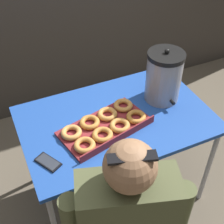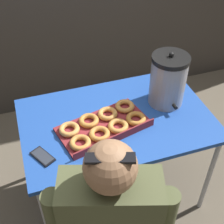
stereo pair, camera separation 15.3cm
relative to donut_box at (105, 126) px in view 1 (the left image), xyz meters
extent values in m
plane|color=brown|center=(0.10, 0.05, -0.76)|extent=(12.00, 12.00, 0.00)
cube|color=#1E479E|center=(0.10, 0.05, -0.04)|extent=(1.16, 0.75, 0.03)
cylinder|color=#ADADB2|center=(0.63, -0.28, -0.40)|extent=(0.03, 0.03, 0.71)
cylinder|color=#ADADB2|center=(-0.44, 0.39, -0.40)|extent=(0.03, 0.03, 0.71)
cylinder|color=#ADADB2|center=(0.63, 0.39, -0.40)|extent=(0.03, 0.03, 0.71)
cube|color=maroon|center=(0.00, 0.00, -0.01)|extent=(0.58, 0.39, 0.02)
cube|color=maroon|center=(0.03, -0.13, 0.01)|extent=(0.52, 0.13, 0.04)
torus|color=#C6843C|center=(-0.17, -0.10, 0.01)|extent=(0.17, 0.17, 0.03)
torus|color=#C3813A|center=(-0.05, -0.07, 0.01)|extent=(0.15, 0.15, 0.03)
torus|color=#C9873F|center=(0.07, -0.04, 0.01)|extent=(0.12, 0.12, 0.03)
torus|color=#BB7932|center=(0.20, -0.02, 0.01)|extent=(0.13, 0.13, 0.03)
torus|color=#D3914A|center=(-0.20, 0.02, 0.01)|extent=(0.17, 0.17, 0.03)
torus|color=#C07E36|center=(-0.08, 0.05, 0.01)|extent=(0.17, 0.17, 0.03)
torus|color=#CD8A43|center=(0.05, 0.08, 0.01)|extent=(0.14, 0.14, 0.03)
torus|color=#CB8942|center=(0.17, 0.11, 0.01)|extent=(0.16, 0.16, 0.03)
cylinder|color=#939399|center=(0.45, 0.11, 0.13)|extent=(0.22, 0.22, 0.31)
cylinder|color=black|center=(0.45, 0.11, 0.30)|extent=(0.23, 0.23, 0.03)
sphere|color=black|center=(0.45, 0.11, 0.33)|extent=(0.03, 0.03, 0.03)
cylinder|color=black|center=(0.45, 0.00, 0.03)|extent=(0.02, 0.06, 0.02)
cube|color=black|center=(-0.38, -0.11, -0.02)|extent=(0.13, 0.16, 0.01)
cube|color=#2D333D|center=(-0.38, -0.11, -0.01)|extent=(0.11, 0.14, 0.00)
cube|color=#4C5133|center=(-0.15, -0.58, -0.02)|extent=(0.47, 0.31, 0.53)
sphere|color=#8E6647|center=(-0.15, -0.58, 0.36)|extent=(0.21, 0.21, 0.21)
cube|color=black|center=(-0.15, -0.60, 0.44)|extent=(0.18, 0.10, 0.01)
cylinder|color=#4C5133|center=(0.09, -0.65, -0.04)|extent=(0.09, 0.09, 0.43)
camera|label=1|loc=(-0.51, -1.21, 1.27)|focal=50.00mm
camera|label=2|loc=(-0.37, -1.27, 1.27)|focal=50.00mm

